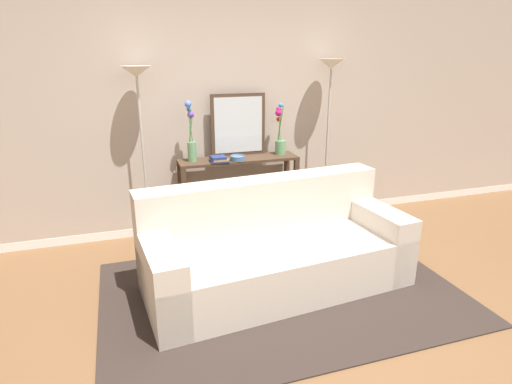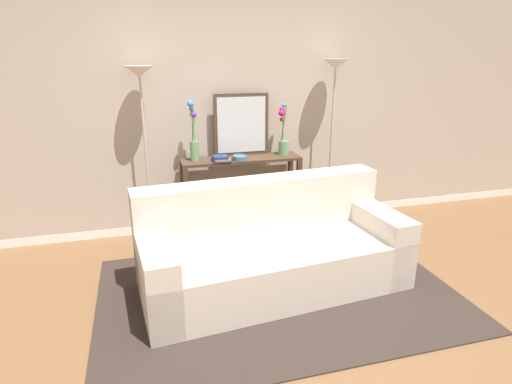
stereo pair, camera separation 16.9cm
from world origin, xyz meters
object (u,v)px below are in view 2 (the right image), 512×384
Objects in this scene: couch at (272,251)px; console_table at (241,182)px; wall_mirror at (241,125)px; vase_tall_flowers at (194,137)px; vase_short_flowers at (283,138)px; book_row_under_console at (217,229)px; floor_lamp_left at (142,107)px; floor_lamp_right at (334,97)px; fruit_bowl at (240,158)px; book_stack at (221,159)px.

couch reaches higher than console_table.
vase_tall_flowers is at bearing -167.82° from wall_mirror.
wall_mirror is at bearing 168.41° from vase_short_flowers.
vase_short_flowers reaches higher than book_row_under_console.
console_table is 2.30× the size of vase_short_flowers.
vase_short_flowers is (1.45, 0.04, -0.38)m from floor_lamp_left.
book_row_under_console is at bearing 0.17° from floor_lamp_left.
couch is at bearing -91.14° from console_table.
vase_tall_flowers is 1.06m from book_row_under_console.
vase_tall_flowers is (-0.49, 0.02, 0.52)m from console_table.
floor_lamp_left is at bearing -180.00° from floor_lamp_right.
couch is 4.64× the size of book_row_under_console.
couch is 1.50m from vase_tall_flowers.
vase_short_flowers is 1.13× the size of book_row_under_console.
fruit_bowl is at bearing -13.89° from vase_tall_flowers.
book_stack is 0.82m from book_row_under_console.
book_row_under_console is (-1.32, 0.00, -1.39)m from floor_lamp_right.
couch is 1.26× the size of floor_lamp_left.
floor_lamp_right is 2.99× the size of vase_tall_flowers.
floor_lamp_left reaches higher than vase_tall_flowers.
floor_lamp_left is 9.28× the size of book_stack.
couch is 1.50m from vase_short_flowers.
vase_tall_flowers is 0.98m from vase_short_flowers.
fruit_bowl reaches higher than console_table.
book_row_under_console is at bearing -5.01° from vase_tall_flowers.
wall_mirror is 1.35× the size of book_row_under_console.
console_table is 6.57× the size of book_stack.
fruit_bowl is 0.31× the size of book_row_under_console.
floor_lamp_right is at bearing 0.00° from floor_lamp_left.
floor_lamp_left is 1.05m from wall_mirror.
vase_tall_flowers is 0.52m from fruit_bowl.
vase_tall_flowers is at bearing 174.99° from book_row_under_console.
fruit_bowl is (-1.07, -0.09, -0.58)m from floor_lamp_right.
vase_tall_flowers is at bearing 177.90° from console_table.
vase_tall_flowers is 1.12× the size of vase_short_flowers.
wall_mirror is 1.19× the size of vase_short_flowers.
wall_mirror is (-0.99, 0.13, -0.28)m from floor_lamp_right.
floor_lamp_left is at bearing -179.88° from console_table.
vase_tall_flowers is (-0.47, 1.19, 0.78)m from couch.
floor_lamp_left is 1.50m from vase_short_flowers.
book_row_under_console is at bearing 118.77° from book_stack.
console_table is 1.93× the size of wall_mirror.
vase_short_flowers is at bearing 175.50° from floor_lamp_right.
vase_tall_flowers reaches higher than book_stack.
book_stack is (0.74, -0.09, -0.54)m from floor_lamp_left.
floor_lamp_left is at bearing -179.83° from book_row_under_console.
floor_lamp_left reaches higher than console_table.
vase_tall_flowers reaches higher than couch.
fruit_bowl is 0.20m from book_stack.
book_stack is at bearing -23.32° from vase_tall_flowers.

